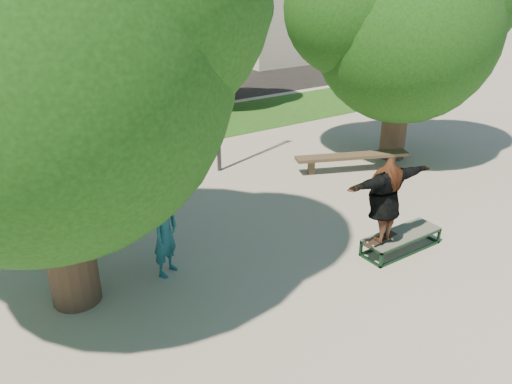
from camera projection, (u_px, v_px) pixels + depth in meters
ground at (299, 255)px, 10.24m from camera, size 120.00×120.00×0.00m
grass_strip at (157, 132)px, 17.95m from camera, size 30.00×4.00×0.02m
asphalt_strip at (78, 99)px, 22.37m from camera, size 40.00×8.00×0.01m
tree_left at (24, 42)px, 7.08m from camera, size 6.96×5.95×7.12m
tree_right at (402, 19)px, 13.90m from camera, size 6.24×5.33×6.51m
bg_tree_mid at (62, 12)px, 17.21m from camera, size 5.76×4.92×6.24m
bg_tree_right at (209, 20)px, 19.83m from camera, size 5.04×4.31×5.43m
lamppost at (216, 60)px, 13.25m from camera, size 0.25×0.15×6.11m
grind_box at (401, 241)px, 10.37m from camera, size 1.80×0.60×0.38m
skater_rig at (385, 200)px, 9.58m from camera, size 2.13×0.62×1.80m
bystander at (165, 234)px, 9.31m from camera, size 0.74×0.68×1.70m
bench at (352, 157)px, 14.31m from camera, size 3.24×1.68×0.51m
car_dark at (77, 95)px, 20.35m from camera, size 1.78×4.05×1.29m
car_grey at (33, 96)px, 20.28m from camera, size 2.80×4.92×1.29m
car_silver_b at (86, 80)px, 22.39m from camera, size 2.48×5.61×1.60m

